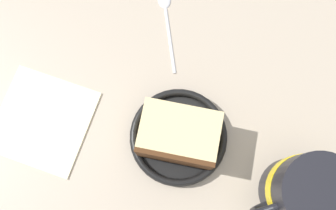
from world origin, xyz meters
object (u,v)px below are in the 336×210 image
(cake_slice, at_px, (179,135))
(teaspoon, at_px, (166,13))
(small_plate, at_px, (178,137))
(tea_mug, at_px, (305,193))
(folded_napkin, at_px, (42,120))

(cake_slice, bearing_deg, teaspoon, 21.94)
(teaspoon, bearing_deg, cake_slice, -158.06)
(small_plate, relative_size, cake_slice, 1.29)
(tea_mug, relative_size, folded_napkin, 0.84)
(cake_slice, xyz_separation_m, teaspoon, (0.18, 0.07, -0.04))
(small_plate, bearing_deg, folded_napkin, 99.79)
(teaspoon, bearing_deg, small_plate, -157.83)
(cake_slice, distance_m, tea_mug, 0.17)
(cake_slice, xyz_separation_m, tea_mug, (-0.02, -0.17, 0.01))
(cake_slice, relative_size, tea_mug, 0.96)
(tea_mug, height_order, teaspoon, tea_mug)
(cake_slice, relative_size, teaspoon, 0.82)
(tea_mug, height_order, folded_napkin, tea_mug)
(small_plate, bearing_deg, cake_slice, -174.24)
(teaspoon, relative_size, folded_napkin, 0.98)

